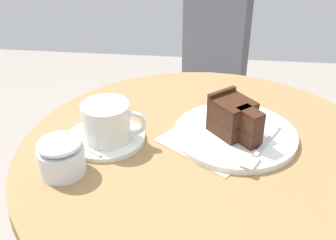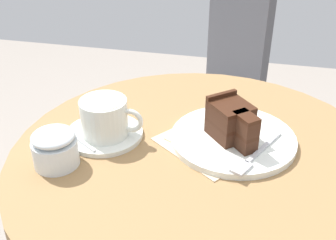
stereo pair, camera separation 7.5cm
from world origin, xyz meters
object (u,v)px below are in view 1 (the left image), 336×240
(fork, at_px, (256,151))
(cake_plate, at_px, (232,135))
(cafe_chair, at_px, (188,77))
(napkin, at_px, (216,136))
(teaspoon, at_px, (73,142))
(sugar_pot, at_px, (58,155))
(coffee_cup, at_px, (104,121))
(saucer, at_px, (103,138))
(cake_slice, at_px, (231,118))

(fork, bearing_deg, cake_plate, -121.21)
(cafe_chair, bearing_deg, napkin, -25.86)
(teaspoon, distance_m, fork, 0.32)
(napkin, height_order, cafe_chair, cafe_chair)
(fork, height_order, sugar_pot, sugar_pot)
(coffee_cup, distance_m, cafe_chair, 0.73)
(saucer, height_order, cake_plate, cake_plate)
(saucer, distance_m, napkin, 0.21)
(cafe_chair, xyz_separation_m, sugar_pot, (-0.16, -0.78, 0.22))
(teaspoon, bearing_deg, cake_slice, -134.08)
(saucer, relative_size, coffee_cup, 1.24)
(fork, relative_size, sugar_pot, 1.91)
(cake_plate, relative_size, cake_slice, 2.15)
(cake_plate, relative_size, sugar_pot, 2.99)
(cake_slice, bearing_deg, cake_plate, 51.07)
(cake_plate, relative_size, fork, 1.57)
(coffee_cup, distance_m, napkin, 0.21)
(saucer, xyz_separation_m, teaspoon, (-0.05, -0.03, 0.01))
(coffee_cup, xyz_separation_m, cake_slice, (0.22, 0.03, 0.00))
(cafe_chair, height_order, sugar_pot, cafe_chair)
(napkin, xyz_separation_m, sugar_pot, (-0.25, -0.13, 0.03))
(coffee_cup, xyz_separation_m, sugar_pot, (-0.05, -0.09, -0.01))
(coffee_cup, bearing_deg, napkin, 10.70)
(saucer, distance_m, cake_plate, 0.24)
(fork, height_order, cafe_chair, cafe_chair)
(teaspoon, relative_size, cake_plate, 0.40)
(cake_plate, bearing_deg, napkin, -174.67)
(cake_slice, distance_m, cafe_chair, 0.70)
(napkin, relative_size, sugar_pot, 3.07)
(saucer, bearing_deg, sugar_pot, -115.66)
(napkin, relative_size, cafe_chair, 0.24)
(napkin, bearing_deg, fork, -40.74)
(teaspoon, height_order, fork, fork)
(fork, bearing_deg, coffee_cup, -68.09)
(fork, bearing_deg, saucer, -69.08)
(cake_plate, distance_m, cake_slice, 0.04)
(saucer, height_order, fork, fork)
(saucer, bearing_deg, cake_slice, 7.29)
(cake_plate, bearing_deg, sugar_pot, -154.66)
(cake_slice, distance_m, sugar_pot, 0.31)
(sugar_pot, bearing_deg, cake_slice, 24.76)
(cake_plate, relative_size, napkin, 0.97)
(coffee_cup, xyz_separation_m, fork, (0.27, -0.02, -0.03))
(cafe_chair, distance_m, sugar_pot, 0.83)
(coffee_cup, relative_size, napkin, 0.50)
(cafe_chair, bearing_deg, sugar_pot, -45.59)
(napkin, bearing_deg, sugar_pot, -152.67)
(saucer, height_order, teaspoon, teaspoon)
(cake_slice, bearing_deg, fork, -51.93)
(saucer, height_order, coffee_cup, coffee_cup)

